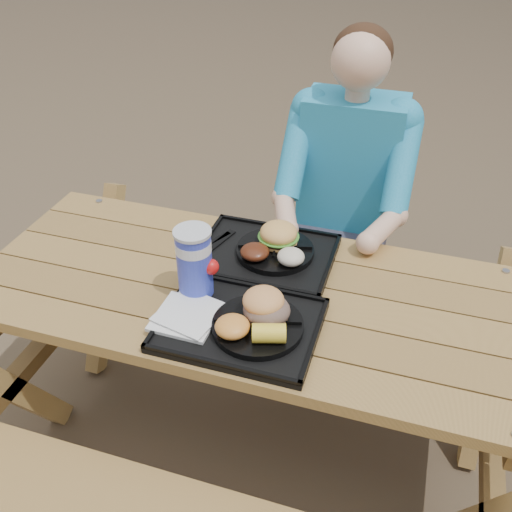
% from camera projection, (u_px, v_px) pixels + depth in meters
% --- Properties ---
extents(ground, '(60.00, 60.00, 0.00)m').
position_uv_depth(ground, '(256.00, 439.00, 2.22)').
color(ground, '#999999').
rests_on(ground, ground).
extents(picnic_table, '(1.80, 1.49, 0.75)m').
position_uv_depth(picnic_table, '(256.00, 373.00, 2.00)').
color(picnic_table, '#999999').
rests_on(picnic_table, ground).
extents(tray_near, '(0.45, 0.35, 0.02)m').
position_uv_depth(tray_near, '(240.00, 326.00, 1.63)').
color(tray_near, black).
rests_on(tray_near, picnic_table).
extents(tray_far, '(0.45, 0.35, 0.02)m').
position_uv_depth(tray_far, '(266.00, 256.00, 1.92)').
color(tray_far, black).
rests_on(tray_far, picnic_table).
extents(plate_near, '(0.26, 0.26, 0.02)m').
position_uv_depth(plate_near, '(258.00, 326.00, 1.61)').
color(plate_near, black).
rests_on(plate_near, tray_near).
extents(plate_far, '(0.26, 0.26, 0.02)m').
position_uv_depth(plate_far, '(275.00, 251.00, 1.90)').
color(plate_far, black).
rests_on(plate_far, tray_far).
extents(napkin_stack, '(0.18, 0.18, 0.02)m').
position_uv_depth(napkin_stack, '(186.00, 316.00, 1.64)').
color(napkin_stack, silver).
rests_on(napkin_stack, tray_near).
extents(soda_cup, '(0.11, 0.11, 0.21)m').
position_uv_depth(soda_cup, '(195.00, 264.00, 1.68)').
color(soda_cup, '#1828B6').
rests_on(soda_cup, tray_near).
extents(condiment_bbq, '(0.04, 0.04, 0.03)m').
position_uv_depth(condiment_bbq, '(255.00, 293.00, 1.72)').
color(condiment_bbq, black).
rests_on(condiment_bbq, tray_near).
extents(condiment_mustard, '(0.05, 0.05, 0.03)m').
position_uv_depth(condiment_mustard, '(271.00, 294.00, 1.71)').
color(condiment_mustard, gold).
rests_on(condiment_mustard, tray_near).
extents(sandwich, '(0.13, 0.13, 0.13)m').
position_uv_depth(sandwich, '(267.00, 299.00, 1.58)').
color(sandwich, '#E49550').
rests_on(sandwich, plate_near).
extents(mac_cheese, '(0.10, 0.10, 0.05)m').
position_uv_depth(mac_cheese, '(232.00, 326.00, 1.55)').
color(mac_cheese, gold).
rests_on(mac_cheese, plate_near).
extents(corn_cob, '(0.11, 0.11, 0.05)m').
position_uv_depth(corn_cob, '(269.00, 333.00, 1.53)').
color(corn_cob, yellow).
rests_on(corn_cob, plate_near).
extents(cutlery_far, '(0.07, 0.15, 0.01)m').
position_uv_depth(cutlery_far, '(220.00, 241.00, 1.97)').
color(cutlery_far, black).
rests_on(cutlery_far, tray_far).
extents(burger, '(0.13, 0.13, 0.11)m').
position_uv_depth(burger, '(279.00, 229.00, 1.89)').
color(burger, '#E6A451').
rests_on(burger, plate_far).
extents(baked_beans, '(0.10, 0.10, 0.04)m').
position_uv_depth(baked_beans, '(255.00, 252.00, 1.84)').
color(baked_beans, '#4F200F').
rests_on(baked_beans, plate_far).
extents(potato_salad, '(0.09, 0.09, 0.05)m').
position_uv_depth(potato_salad, '(291.00, 257.00, 1.82)').
color(potato_salad, beige).
rests_on(potato_salad, plate_far).
extents(diner, '(0.48, 0.84, 1.28)m').
position_uv_depth(diner, '(345.00, 214.00, 2.37)').
color(diner, '#19A7B0').
rests_on(diner, ground).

